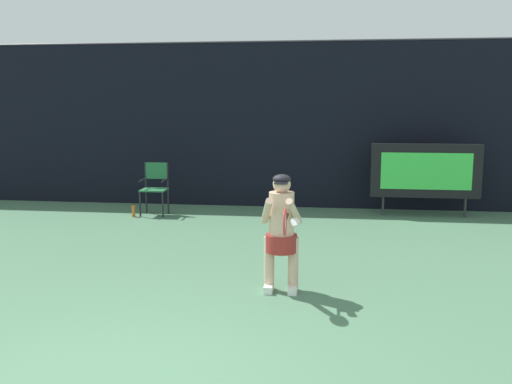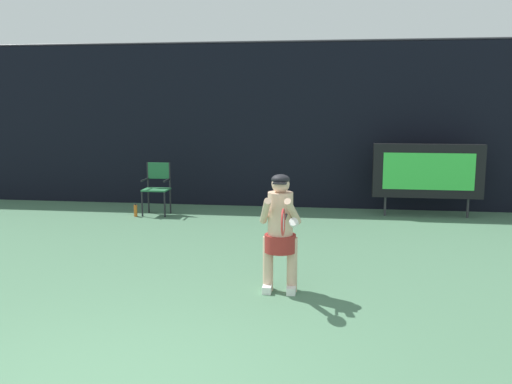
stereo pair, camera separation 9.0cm
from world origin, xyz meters
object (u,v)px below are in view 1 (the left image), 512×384
water_bottle (133,211)px  tennis_racket (285,222)px  scoreboard (425,171)px  umpire_chair (155,185)px  tennis_player (281,228)px

water_bottle → tennis_racket: (3.46, -4.68, 0.88)m
scoreboard → water_bottle: 6.04m
scoreboard → umpire_chair: (-5.55, -0.52, -0.33)m
umpire_chair → water_bottle: 0.69m
tennis_player → water_bottle: bearing=129.2°
scoreboard → tennis_racket: 6.01m
tennis_player → tennis_racket: 0.57m
umpire_chair → tennis_player: bearing=-55.9°
scoreboard → water_bottle: (-5.93, -0.80, -0.82)m
scoreboard → umpire_chair: 5.58m
water_bottle → tennis_racket: tennis_racket is taller
umpire_chair → tennis_racket: size_ratio=1.79×
tennis_player → tennis_racket: tennis_player is taller
scoreboard → tennis_player: 5.57m
scoreboard → umpire_chair: size_ratio=2.04×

